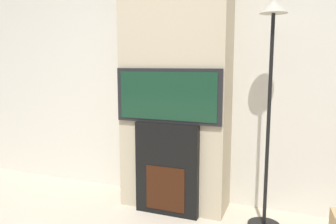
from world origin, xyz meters
name	(u,v)px	position (x,y,z in m)	size (l,w,h in m)	color
wall_back	(184,69)	(0.00, 2.03, 1.35)	(6.00, 0.06, 2.70)	silver
chimney_breast	(176,69)	(0.00, 1.79, 1.35)	(1.02, 0.42, 2.70)	#BCAD8E
fireplace	(168,169)	(0.00, 1.58, 0.43)	(0.61, 0.15, 0.87)	black
television	(168,96)	(0.00, 1.58, 1.11)	(1.00, 0.07, 0.49)	black
floor_lamp	(270,82)	(0.88, 1.62, 1.25)	(0.28, 0.28, 1.89)	black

